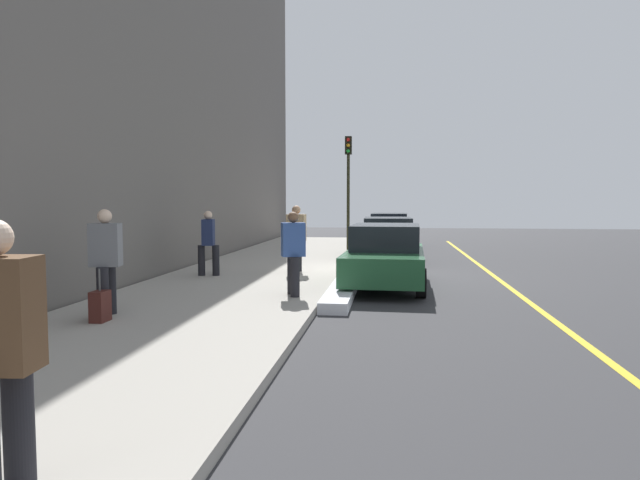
{
  "coord_description": "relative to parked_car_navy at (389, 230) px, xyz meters",
  "views": [
    {
      "loc": [
        15.5,
        0.38,
        2.1
      ],
      "look_at": [
        -0.07,
        -1.63,
        0.99
      ],
      "focal_mm": 31.54,
      "sensor_mm": 36.0,
      "label": 1
    }
  ],
  "objects": [
    {
      "name": "building_facade",
      "position": [
        10.61,
        -6.29,
        6.74
      ],
      "size": [
        32.0,
        0.8,
        15.0
      ],
      "primitive_type": "cube",
      "color": "#66605B",
      "rests_on": "ground"
    },
    {
      "name": "traffic_light_pole",
      "position": [
        3.86,
        -1.61,
        2.4
      ],
      "size": [
        0.35,
        0.26,
        4.47
      ],
      "color": "#2D2D19",
      "rests_on": "sidewalk"
    },
    {
      "name": "ground_plane",
      "position": [
        10.61,
        -0.24,
        -0.76
      ],
      "size": [
        56.0,
        56.0,
        0.0
      ],
      "primitive_type": "plane",
      "color": "#333335"
    },
    {
      "name": "pedestrian_tan_coat",
      "position": [
        11.12,
        -2.45,
        0.36
      ],
      "size": [
        0.6,
        0.52,
        1.82
      ],
      "color": "black",
      "rests_on": "sidewalk"
    },
    {
      "name": "rolling_suitcase",
      "position": [
        17.7,
        -4.52,
        -0.36
      ],
      "size": [
        0.34,
        0.22,
        0.86
      ],
      "color": "#471E19",
      "rests_on": "sidewalk"
    },
    {
      "name": "lane_stripe_centre",
      "position": [
        10.61,
        2.96,
        -0.75
      ],
      "size": [
        28.0,
        0.14,
        0.01
      ],
      "primitive_type": "cube",
      "color": "gold",
      "rests_on": "ground"
    },
    {
      "name": "parked_car_navy",
      "position": [
        0.0,
        0.0,
        0.0
      ],
      "size": [
        4.65,
        2.0,
        1.51
      ],
      "color": "black",
      "rests_on": "ground"
    },
    {
      "name": "pedestrian_blue_coat",
      "position": [
        14.82,
        -1.87,
        0.31
      ],
      "size": [
        0.55,
        0.54,
        1.72
      ],
      "color": "black",
      "rests_on": "sidewalk"
    },
    {
      "name": "pedestrian_grey_coat",
      "position": [
        17.27,
        -4.63,
        0.35
      ],
      "size": [
        0.59,
        0.54,
        1.81
      ],
      "color": "black",
      "rests_on": "sidewalk"
    },
    {
      "name": "snow_bank_curb",
      "position": [
        12.78,
        -0.94,
        -0.65
      ],
      "size": [
        6.48,
        0.56,
        0.22
      ],
      "primitive_type": "cube",
      "color": "white",
      "rests_on": "ground"
    },
    {
      "name": "pedestrian_navy_coat",
      "position": [
        12.08,
        -4.59,
        0.29
      ],
      "size": [
        0.5,
        0.55,
        1.68
      ],
      "color": "black",
      "rests_on": "sidewalk"
    },
    {
      "name": "parked_car_black",
      "position": [
        6.69,
        -0.02,
        -0.0
      ],
      "size": [
        4.38,
        1.99,
        1.51
      ],
      "color": "black",
      "rests_on": "ground"
    },
    {
      "name": "parked_car_green",
      "position": [
        12.43,
        -0.02,
        -0.0
      ],
      "size": [
        4.52,
        2.02,
        1.51
      ],
      "color": "black",
      "rests_on": "ground"
    },
    {
      "name": "sidewalk",
      "position": [
        10.61,
        -3.54,
        -0.68
      ],
      "size": [
        28.0,
        4.6,
        0.15
      ],
      "primitive_type": "cube",
      "color": "#A39E93",
      "rests_on": "ground"
    }
  ]
}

